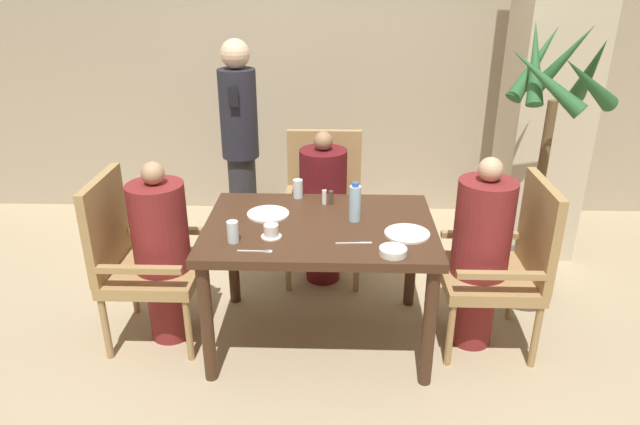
% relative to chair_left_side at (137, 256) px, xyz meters
% --- Properties ---
extents(ground_plane, '(16.00, 16.00, 0.00)m').
position_rel_chair_left_side_xyz_m(ground_plane, '(1.06, 0.00, -0.54)').
color(ground_plane, tan).
extents(wall_back, '(8.00, 0.06, 2.80)m').
position_rel_chair_left_side_xyz_m(wall_back, '(1.06, 2.05, 0.86)').
color(wall_back, tan).
rests_on(wall_back, ground_plane).
extents(pillar_stone, '(0.55, 0.55, 2.70)m').
position_rel_chair_left_side_xyz_m(pillar_stone, '(2.68, 1.30, 0.81)').
color(pillar_stone, beige).
rests_on(pillar_stone, ground_plane).
extents(dining_table, '(1.28, 0.91, 0.76)m').
position_rel_chair_left_side_xyz_m(dining_table, '(1.06, 0.00, 0.12)').
color(dining_table, '#422819').
rests_on(dining_table, ground_plane).
extents(chair_left_side, '(0.54, 0.54, 1.02)m').
position_rel_chair_left_side_xyz_m(chair_left_side, '(0.00, 0.00, 0.00)').
color(chair_left_side, '#A88451').
rests_on(chair_left_side, ground_plane).
extents(diner_in_left_chair, '(0.32, 0.32, 1.11)m').
position_rel_chair_left_side_xyz_m(diner_in_left_chair, '(0.15, 0.00, 0.03)').
color(diner_in_left_chair, maroon).
rests_on(diner_in_left_chair, ground_plane).
extents(chair_far_side, '(0.54, 0.54, 1.02)m').
position_rel_chair_left_side_xyz_m(chair_far_side, '(1.06, 0.87, 0.00)').
color(chair_far_side, '#A88451').
rests_on(chair_far_side, ground_plane).
extents(diner_in_far_chair, '(0.32, 0.32, 1.09)m').
position_rel_chair_left_side_xyz_m(diner_in_far_chair, '(1.06, 0.72, 0.02)').
color(diner_in_far_chair, '#5B1419').
rests_on(diner_in_far_chair, ground_plane).
extents(chair_right_side, '(0.54, 0.54, 1.02)m').
position_rel_chair_left_side_xyz_m(chair_right_side, '(2.12, 0.00, 0.00)').
color(chair_right_side, '#A88451').
rests_on(chair_right_side, ground_plane).
extents(diner_in_right_chair, '(0.32, 0.32, 1.16)m').
position_rel_chair_left_side_xyz_m(diner_in_right_chair, '(1.97, 0.00, 0.05)').
color(diner_in_right_chair, maroon).
rests_on(diner_in_right_chair, ground_plane).
extents(standing_host, '(0.28, 0.31, 1.62)m').
position_rel_chair_left_side_xyz_m(standing_host, '(0.43, 1.20, 0.33)').
color(standing_host, '#2D2D33').
rests_on(standing_host, ground_plane).
extents(potted_palm, '(0.69, 0.64, 1.81)m').
position_rel_chair_left_side_xyz_m(potted_palm, '(2.43, 0.50, 0.20)').
color(potted_palm, '#4C4238').
rests_on(potted_palm, ground_plane).
extents(plate_main_left, '(0.24, 0.24, 0.01)m').
position_rel_chair_left_side_xyz_m(plate_main_left, '(0.76, 0.12, 0.22)').
color(plate_main_left, white).
rests_on(plate_main_left, dining_table).
extents(plate_main_right, '(0.24, 0.24, 0.01)m').
position_rel_chair_left_side_xyz_m(plate_main_right, '(1.53, -0.12, 0.22)').
color(plate_main_right, white).
rests_on(plate_main_right, dining_table).
extents(teacup_with_saucer, '(0.11, 0.11, 0.07)m').
position_rel_chair_left_side_xyz_m(teacup_with_saucer, '(0.81, -0.18, 0.25)').
color(teacup_with_saucer, white).
rests_on(teacup_with_saucer, dining_table).
extents(bowl_small, '(0.14, 0.14, 0.04)m').
position_rel_chair_left_side_xyz_m(bowl_small, '(1.44, -0.35, 0.24)').
color(bowl_small, white).
rests_on(bowl_small, dining_table).
extents(water_bottle, '(0.07, 0.07, 0.23)m').
position_rel_chair_left_side_xyz_m(water_bottle, '(1.26, 0.06, 0.32)').
color(water_bottle, '#A3C6DB').
rests_on(water_bottle, dining_table).
extents(glass_tall_near, '(0.06, 0.06, 0.12)m').
position_rel_chair_left_side_xyz_m(glass_tall_near, '(0.91, 0.39, 0.28)').
color(glass_tall_near, silver).
rests_on(glass_tall_near, dining_table).
extents(glass_tall_mid, '(0.06, 0.06, 0.12)m').
position_rel_chair_left_side_xyz_m(glass_tall_mid, '(0.62, -0.24, 0.28)').
color(glass_tall_mid, silver).
rests_on(glass_tall_mid, dining_table).
extents(salt_shaker, '(0.03, 0.03, 0.09)m').
position_rel_chair_left_side_xyz_m(salt_shaker, '(1.08, 0.29, 0.26)').
color(salt_shaker, white).
rests_on(salt_shaker, dining_table).
extents(pepper_shaker, '(0.03, 0.03, 0.08)m').
position_rel_chair_left_side_xyz_m(pepper_shaker, '(1.12, 0.29, 0.26)').
color(pepper_shaker, '#4C3D2D').
rests_on(pepper_shaker, dining_table).
extents(fork_beside_plate, '(0.18, 0.02, 0.00)m').
position_rel_chair_left_side_xyz_m(fork_beside_plate, '(0.76, -0.34, 0.22)').
color(fork_beside_plate, silver).
rests_on(fork_beside_plate, dining_table).
extents(knife_beside_plate, '(0.19, 0.03, 0.00)m').
position_rel_chair_left_side_xyz_m(knife_beside_plate, '(1.25, -0.24, 0.22)').
color(knife_beside_plate, silver).
rests_on(knife_beside_plate, dining_table).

